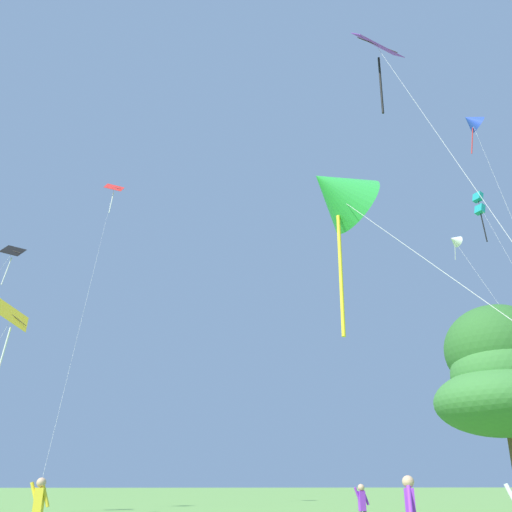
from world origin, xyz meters
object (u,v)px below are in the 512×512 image
Objects in this scene: kite_yellow_diamond at (8,330)px; kite_red_high at (111,201)px; person_foreground_watcher at (38,507)px; kite_blue_delta at (472,121)px; kite_white_distant at (455,241)px; kite_teal_box at (480,205)px; tree_left_oak at (501,377)px; person_far_back at (362,505)px; kite_green_small at (337,192)px; kite_purple_streamer at (381,59)px; kite_black_large at (7,262)px.

kite_red_high reaches higher than kite_yellow_diamond.
kite_blue_delta is at bearing 41.56° from person_foreground_watcher.
kite_red_high is at bearing 168.50° from kite_white_distant.
kite_teal_box is 29.59m from kite_red_high.
kite_red_high reaches higher than tree_left_oak.
kite_white_distant is at bearing 55.05° from person_far_back.
person_far_back is at bearing 74.29° from kite_green_small.
tree_left_oak is at bearing -122.20° from kite_blue_delta.
kite_purple_streamer is at bearing -125.98° from kite_blue_delta.
kite_red_high is at bearing 171.91° from kite_teal_box.
kite_red_high is 1.54× the size of kite_black_large.
kite_blue_delta is 24.59m from tree_left_oak.
kite_purple_streamer is 1.83× the size of tree_left_oak.
kite_black_large is at bearing -177.74° from kite_blue_delta.
kite_teal_box is 15.16× the size of person_far_back.
kite_green_small is 6.20× the size of person_far_back.
kite_purple_streamer is 19.17m from person_foreground_watcher.
person_far_back is at bearing -61.21° from kite_red_high.
tree_left_oak is at bearing 42.37° from person_far_back.
kite_teal_box is 1.23× the size of kite_purple_streamer.
kite_yellow_diamond is at bearing -166.44° from kite_blue_delta.
kite_red_high is at bearing 110.81° from kite_green_small.
tree_left_oak is at bearing 50.86° from kite_purple_streamer.
person_far_back is (-15.64, -18.22, -27.56)m from kite_blue_delta.
person_foreground_watcher is at bearing -136.81° from kite_teal_box.
kite_yellow_diamond is 22.08m from kite_purple_streamer.
kite_yellow_diamond is at bearing -98.04° from kite_red_high.
kite_black_large is (-4.78, -7.14, -8.31)m from kite_red_high.
kite_blue_delta is at bearing 54.51° from kite_green_small.
kite_teal_box is 26.02m from kite_purple_streamer.
person_foreground_watcher is (9.24, -20.30, -13.79)m from kite_black_large.
kite_yellow_diamond is at bearing 144.36° from person_far_back.
kite_blue_delta is 1.80× the size of kite_black_large.
kite_green_small is at bearing -125.49° from kite_blue_delta.
person_foreground_watcher is at bearing -134.62° from kite_white_distant.
kite_purple_streamer reaches higher than kite_yellow_diamond.
kite_red_high is at bearing 81.96° from kite_yellow_diamond.
kite_teal_box is 2.18× the size of kite_yellow_diamond.
kite_teal_box reaches higher than kite_yellow_diamond.
tree_left_oak is (8.24, 10.13, -10.54)m from kite_purple_streamer.
kite_white_distant is 2.00× the size of kite_green_small.
kite_teal_box is 34.93m from kite_yellow_diamond.
kite_purple_streamer is (-14.09, -19.40, -11.47)m from kite_blue_delta.
kite_yellow_diamond is 19.55m from kite_red_high.
person_far_back is at bearing 142.63° from kite_purple_streamer.
kite_teal_box is 13.76× the size of person_foreground_watcher.
person_far_back is (17.99, -16.89, -13.89)m from kite_black_large.
tree_left_oak is at bearing -33.26° from kite_red_high.
kite_green_small is at bearing -21.34° from person_foreground_watcher.
person_far_back is at bearing -137.63° from tree_left_oak.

